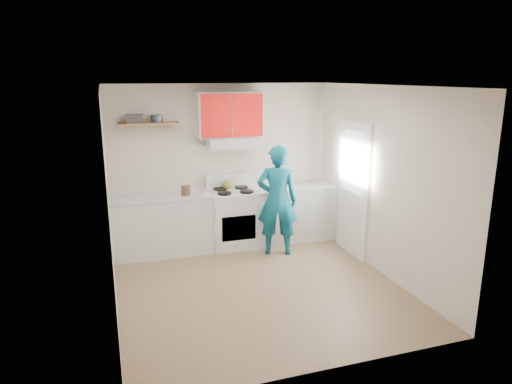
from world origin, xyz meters
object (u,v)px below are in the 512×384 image
object	(u,v)px
kettle	(228,185)
crock	(186,191)
tin	(157,119)
person	(277,200)
stove	(234,219)

from	to	relation	value
kettle	crock	size ratio (longest dim) A/B	1.05
tin	person	distance (m)	2.20
kettle	person	bearing A→B (deg)	-42.83
crock	person	bearing A→B (deg)	-20.94
tin	kettle	xyz separation A→B (m)	(1.07, -0.02, -1.09)
tin	kettle	size ratio (longest dim) A/B	0.98
kettle	crock	bearing A→B (deg)	-160.71
stove	tin	distance (m)	1.99
tin	person	xyz separation A→B (m)	(1.68, -0.71, -1.23)
stove	kettle	distance (m)	0.56
crock	person	distance (m)	1.42
tin	crock	bearing A→B (deg)	-29.12
tin	crock	size ratio (longest dim) A/B	1.02
tin	kettle	world-z (taller)	tin
stove	kettle	xyz separation A→B (m)	(-0.05, 0.14, 0.54)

